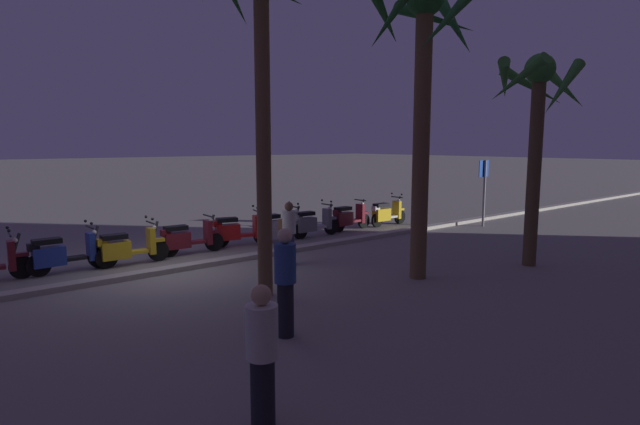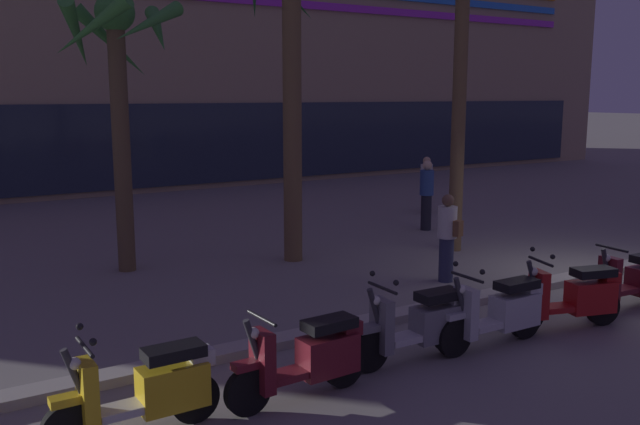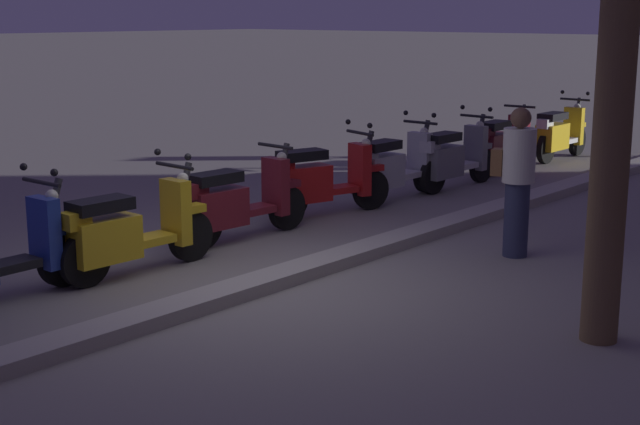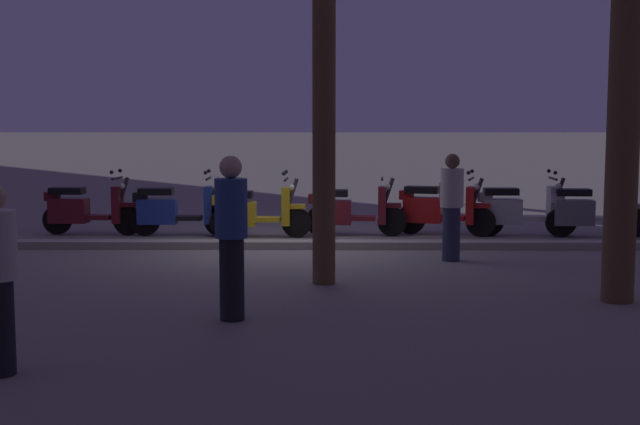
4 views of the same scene
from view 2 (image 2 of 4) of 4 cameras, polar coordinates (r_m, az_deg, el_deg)
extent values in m
plane|color=gray|center=(13.48, 22.05, -5.06)|extent=(200.00, 200.00, 0.00)
cube|color=#ADA89E|center=(13.50, 21.85, -4.76)|extent=(60.00, 0.36, 0.12)
cube|color=tan|center=(30.09, -14.46, 16.54)|extent=(41.89, 11.85, 13.92)
cube|color=#283342|center=(24.31, -9.59, 5.70)|extent=(37.70, 0.12, 2.80)
cylinder|color=black|center=(7.29, -10.46, -14.99)|extent=(0.52, 0.11, 0.52)
cube|color=silver|center=(7.07, -15.63, -15.48)|extent=(0.60, 0.29, 0.08)
cube|color=gold|center=(7.15, -12.18, -14.03)|extent=(0.68, 0.33, 0.44)
cube|color=black|center=(7.02, -12.14, -11.34)|extent=(0.60, 0.31, 0.12)
cube|color=gold|center=(6.89, -18.86, -14.25)|extent=(0.14, 0.34, 0.66)
cube|color=gold|center=(6.86, -20.36, -14.47)|extent=(0.32, 0.16, 0.08)
cylinder|color=#333338|center=(6.81, -19.60, -13.19)|extent=(0.28, 0.07, 0.69)
cylinder|color=black|center=(6.72, -19.08, -10.58)|extent=(0.05, 0.56, 0.04)
sphere|color=white|center=(6.74, -19.86, -11.81)|extent=(0.12, 0.12, 0.12)
cube|color=silver|center=(7.15, -9.96, -11.73)|extent=(0.24, 0.20, 0.16)
sphere|color=black|center=(6.46, -18.45, -10.23)|extent=(0.07, 0.07, 0.07)
sphere|color=black|center=(6.90, -19.46, -8.99)|extent=(0.07, 0.07, 0.07)
cylinder|color=black|center=(7.35, -6.06, -14.67)|extent=(0.52, 0.12, 0.52)
cylinder|color=black|center=(7.96, 1.99, -12.62)|extent=(0.52, 0.12, 0.52)
cube|color=maroon|center=(7.59, -2.18, -13.30)|extent=(0.61, 0.31, 0.08)
cube|color=maroon|center=(7.77, 0.67, -11.79)|extent=(0.69, 0.35, 0.44)
cube|color=black|center=(7.66, 0.80, -9.28)|extent=(0.61, 0.33, 0.12)
cube|color=maroon|center=(7.31, -4.83, -12.29)|extent=(0.16, 0.35, 0.66)
cube|color=maroon|center=(7.23, -6.10, -12.57)|extent=(0.33, 0.17, 0.08)
cylinder|color=#333338|center=(7.22, -5.41, -11.32)|extent=(0.29, 0.08, 0.69)
cylinder|color=black|center=(7.15, -4.89, -8.80)|extent=(0.07, 0.56, 0.04)
sphere|color=white|center=(7.15, -5.58, -10.00)|extent=(0.12, 0.12, 0.12)
cube|color=maroon|center=(7.85, 2.48, -9.59)|extent=(0.25, 0.21, 0.16)
cylinder|color=black|center=(8.37, 4.14, -11.49)|extent=(0.52, 0.11, 0.52)
cylinder|color=black|center=(9.11, 10.82, -9.84)|extent=(0.52, 0.11, 0.52)
cube|color=silver|center=(8.67, 7.37, -10.34)|extent=(0.61, 0.30, 0.08)
cube|color=slate|center=(8.91, 9.78, -9.05)|extent=(0.69, 0.34, 0.44)
cube|color=black|center=(8.82, 9.95, -6.84)|extent=(0.61, 0.32, 0.12)
cube|color=slate|center=(8.37, 5.19, -9.39)|extent=(0.15, 0.34, 0.66)
cube|color=slate|center=(8.27, 4.16, -9.62)|extent=(0.32, 0.17, 0.08)
cylinder|color=#333338|center=(8.27, 4.75, -8.51)|extent=(0.28, 0.08, 0.69)
cylinder|color=black|center=(8.22, 5.24, -6.30)|extent=(0.05, 0.56, 0.04)
sphere|color=white|center=(8.21, 4.66, -7.34)|extent=(0.12, 0.12, 0.12)
cube|color=silver|center=(9.03, 11.29, -7.16)|extent=(0.25, 0.21, 0.16)
sphere|color=black|center=(8.02, 6.38, -5.86)|extent=(0.07, 0.07, 0.07)
sphere|color=black|center=(8.39, 4.41, -5.11)|extent=(0.07, 0.07, 0.07)
cylinder|color=black|center=(8.96, 11.18, -10.18)|extent=(0.52, 0.11, 0.52)
cylinder|color=black|center=(9.84, 16.80, -8.59)|extent=(0.52, 0.11, 0.52)
cube|color=silver|center=(9.34, 13.92, -9.07)|extent=(0.60, 0.29, 0.08)
cube|color=silver|center=(9.63, 15.97, -7.87)|extent=(0.68, 0.33, 0.44)
cube|color=black|center=(9.54, 16.15, -5.81)|extent=(0.60, 0.31, 0.12)
cube|color=silver|center=(8.99, 12.10, -8.21)|extent=(0.14, 0.34, 0.66)
cube|color=silver|center=(8.87, 11.24, -8.42)|extent=(0.32, 0.16, 0.08)
cylinder|color=#333338|center=(8.89, 11.75, -7.38)|extent=(0.28, 0.07, 0.69)
cylinder|color=black|center=(8.85, 12.21, -5.31)|extent=(0.05, 0.56, 0.04)
sphere|color=white|center=(8.83, 11.70, -6.29)|extent=(0.12, 0.12, 0.12)
cube|color=silver|center=(9.77, 17.24, -6.11)|extent=(0.24, 0.20, 0.16)
sphere|color=black|center=(8.67, 13.42, -4.86)|extent=(0.07, 0.07, 0.07)
sphere|color=black|center=(9.01, 11.28, -4.23)|extent=(0.07, 0.07, 0.07)
cylinder|color=black|center=(10.05, 16.87, -8.21)|extent=(0.53, 0.24, 0.52)
cylinder|color=black|center=(10.75, 22.57, -7.36)|extent=(0.53, 0.24, 0.52)
cube|color=red|center=(10.34, 19.61, -7.50)|extent=(0.65, 0.44, 0.08)
cube|color=red|center=(10.57, 21.69, -6.56)|extent=(0.74, 0.50, 0.45)
cube|color=black|center=(10.49, 21.91, -4.65)|extent=(0.66, 0.46, 0.12)
cube|color=red|center=(10.06, 17.83, -6.51)|extent=(0.23, 0.37, 0.66)
cube|color=red|center=(9.96, 16.96, -6.62)|extent=(0.35, 0.24, 0.08)
cylinder|color=#333338|center=(9.98, 17.49, -5.73)|extent=(0.29, 0.15, 0.69)
cylinder|color=black|center=(9.94, 17.97, -3.91)|extent=(0.20, 0.55, 0.04)
sphere|color=white|center=(9.92, 17.44, -4.74)|extent=(0.12, 0.12, 0.12)
cube|color=red|center=(10.69, 23.07, -5.02)|extent=(0.29, 0.26, 0.16)
sphere|color=black|center=(9.73, 18.88, -3.52)|extent=(0.07, 0.07, 0.07)
sphere|color=black|center=(10.12, 17.35, -2.94)|extent=(0.07, 0.07, 0.07)
cylinder|color=black|center=(11.20, 22.37, -6.66)|extent=(0.53, 0.13, 0.52)
cube|color=maroon|center=(11.64, 24.25, -5.88)|extent=(0.62, 0.32, 0.08)
cube|color=maroon|center=(11.27, 23.04, -5.09)|extent=(0.16, 0.35, 0.66)
cube|color=maroon|center=(11.13, 22.46, -5.23)|extent=(0.33, 0.18, 0.08)
cylinder|color=#333338|center=(11.17, 22.84, -4.41)|extent=(0.29, 0.09, 0.69)
cylinder|color=black|center=(11.16, 23.21, -2.76)|extent=(0.07, 0.56, 0.04)
sphere|color=white|center=(11.11, 22.84, -3.52)|extent=(0.12, 0.12, 0.12)
cylinder|color=brown|center=(13.41, -2.34, 8.64)|extent=(0.37, 0.37, 6.04)
cylinder|color=brown|center=(13.14, -16.28, 5.42)|extent=(0.32, 0.32, 4.75)
sphere|color=#3D8438|center=(13.19, -16.79, 15.75)|extent=(0.71, 0.71, 0.71)
cone|color=#3D8438|center=(13.24, -13.39, 14.58)|extent=(0.60, 1.65, 1.04)
cone|color=#3D8438|center=(13.74, -17.06, 13.41)|extent=(1.42, 0.45, 1.39)
cone|color=#3D8438|center=(13.28, -19.66, 13.79)|extent=(0.90, 1.49, 1.24)
cone|color=#3D8438|center=(12.55, -18.57, 14.47)|extent=(1.28, 1.38, 1.10)
cone|color=#3D8438|center=(12.63, -14.18, 15.09)|extent=(1.59, 1.05, 0.92)
cylinder|color=brown|center=(14.58, 11.57, 9.26)|extent=(0.29, 0.29, 6.40)
cylinder|color=black|center=(19.54, 8.84, 1.19)|extent=(0.26, 0.26, 0.80)
cylinder|color=silver|center=(19.45, 8.89, 3.17)|extent=(0.34, 0.34, 0.56)
sphere|color=tan|center=(19.41, 8.92, 4.31)|extent=(0.22, 0.22, 0.22)
cylinder|color=black|center=(16.96, 8.86, 0.00)|extent=(0.26, 0.26, 0.87)
cylinder|color=#2D4C8C|center=(16.85, 8.93, 2.48)|extent=(0.34, 0.34, 0.61)
sphere|color=beige|center=(16.80, 8.97, 3.92)|extent=(0.24, 0.24, 0.24)
cylinder|color=#2D3351|center=(12.37, 10.50, -3.90)|extent=(0.26, 0.26, 0.80)
cylinder|color=silver|center=(12.23, 10.60, -0.80)|extent=(0.34, 0.34, 0.56)
sphere|color=brown|center=(12.16, 10.66, 1.00)|extent=(0.22, 0.22, 0.22)
cube|color=brown|center=(12.13, 11.47, -1.32)|extent=(0.19, 0.16, 0.28)
camera|label=1|loc=(24.29, 7.26, 9.07)|focal=28.34mm
camera|label=3|loc=(21.39, 19.31, 7.22)|focal=51.58mm
camera|label=4|loc=(23.81, -7.33, 6.93)|focal=49.27mm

